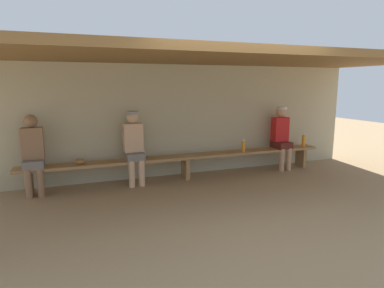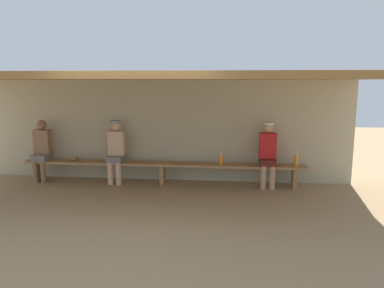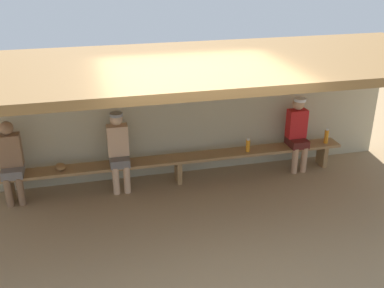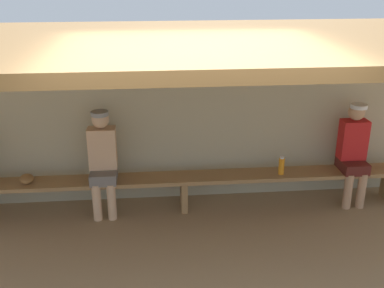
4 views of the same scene
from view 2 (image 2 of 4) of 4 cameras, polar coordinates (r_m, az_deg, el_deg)
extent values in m
plane|color=#9E7F59|center=(6.47, -7.13, -9.91)|extent=(24.00, 24.00, 0.00)
cube|color=#B7AD8C|center=(8.13, -4.13, 2.18)|extent=(8.00, 0.20, 2.20)
cube|color=brown|center=(6.78, -6.19, 10.47)|extent=(8.00, 2.80, 0.12)
cube|color=#9E7547|center=(7.81, -4.65, -3.10)|extent=(6.00, 0.36, 0.05)
cube|color=#9E7547|center=(8.78, -22.60, -3.92)|extent=(0.08, 0.29, 0.41)
cube|color=#9E7547|center=(7.86, -4.62, -4.73)|extent=(0.08, 0.29, 0.41)
cube|color=#9E7547|center=(7.85, 15.61, -5.09)|extent=(0.08, 0.29, 0.41)
cube|color=#591E19|center=(7.68, 11.68, -2.76)|extent=(0.32, 0.40, 0.14)
cylinder|color=tan|center=(7.59, 11.04, -5.16)|extent=(0.11, 0.11, 0.48)
cylinder|color=tan|center=(7.60, 12.39, -5.17)|extent=(0.11, 0.11, 0.48)
cube|color=red|center=(7.70, 11.70, -0.24)|extent=(0.34, 0.20, 0.52)
sphere|color=tan|center=(7.64, 11.80, 2.50)|extent=(0.21, 0.21, 0.21)
cylinder|color=white|center=(7.59, 11.85, 3.13)|extent=(0.21, 0.21, 0.05)
cube|color=slate|center=(8.01, -11.72, -2.25)|extent=(0.32, 0.40, 0.14)
cylinder|color=#DBAD84|center=(7.95, -12.61, -4.51)|extent=(0.11, 0.11, 0.48)
cylinder|color=#DBAD84|center=(7.90, -11.37, -4.57)|extent=(0.11, 0.11, 0.48)
cube|color=#DBAD84|center=(8.02, -11.63, 0.17)|extent=(0.34, 0.20, 0.52)
sphere|color=#DBAD84|center=(7.97, -11.72, 2.80)|extent=(0.21, 0.21, 0.21)
cylinder|color=gray|center=(7.92, -11.83, 3.41)|extent=(0.21, 0.21, 0.05)
cube|color=slate|center=(8.66, -22.32, -1.89)|extent=(0.32, 0.40, 0.14)
cylinder|color=#8C6647|center=(8.63, -23.22, -3.97)|extent=(0.11, 0.11, 0.48)
cylinder|color=#8C6647|center=(8.54, -22.16, -4.03)|extent=(0.11, 0.11, 0.48)
cube|color=#8C6647|center=(8.67, -22.21, 0.35)|extent=(0.34, 0.20, 0.52)
sphere|color=#8C6647|center=(8.62, -22.37, 2.78)|extent=(0.21, 0.21, 0.21)
cylinder|color=orange|center=(7.74, 15.93, -2.42)|extent=(0.08, 0.08, 0.25)
cylinder|color=white|center=(7.71, 15.98, -1.42)|extent=(0.05, 0.05, 0.02)
cylinder|color=orange|center=(7.61, 4.56, -2.41)|extent=(0.07, 0.07, 0.22)
cylinder|color=white|center=(7.59, 4.57, -1.52)|extent=(0.05, 0.05, 0.02)
ellipsoid|color=olive|center=(8.38, -17.83, -2.16)|extent=(0.22, 0.27, 0.09)
camera|label=1|loc=(3.88, -60.03, -0.36)|focal=31.12mm
camera|label=3|loc=(3.33, -78.09, 31.34)|focal=42.55mm
camera|label=4|loc=(2.92, -36.41, 24.52)|focal=43.69mm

